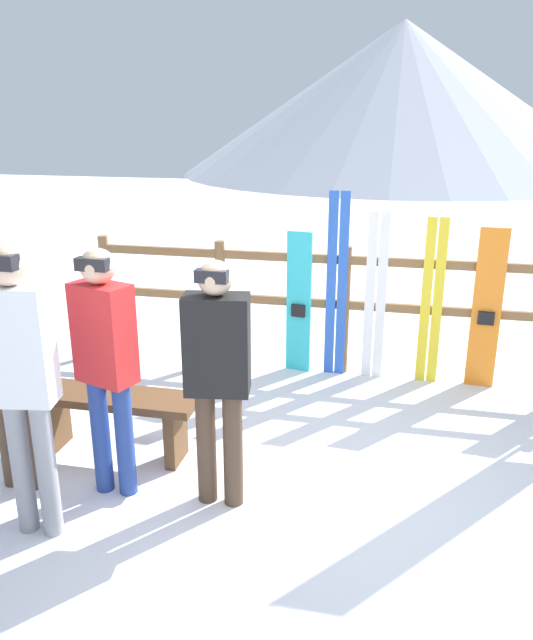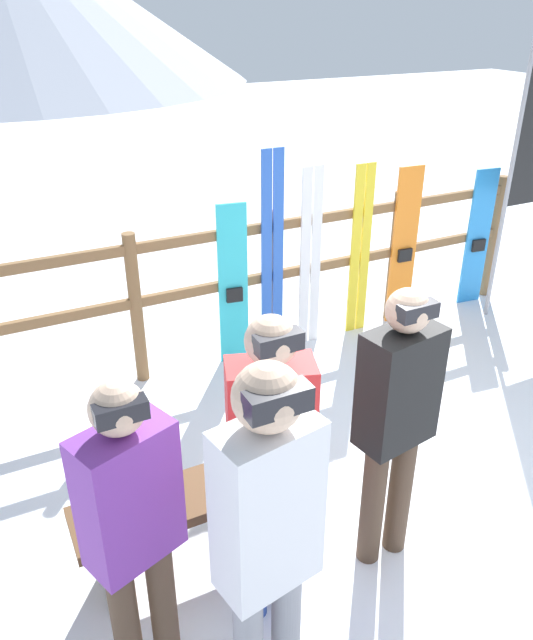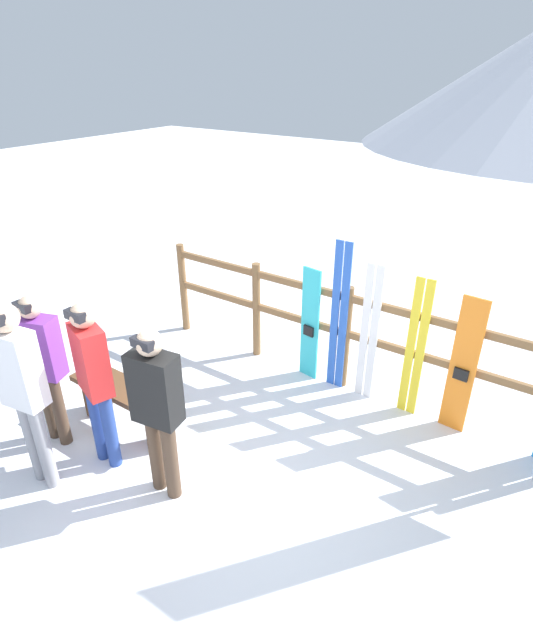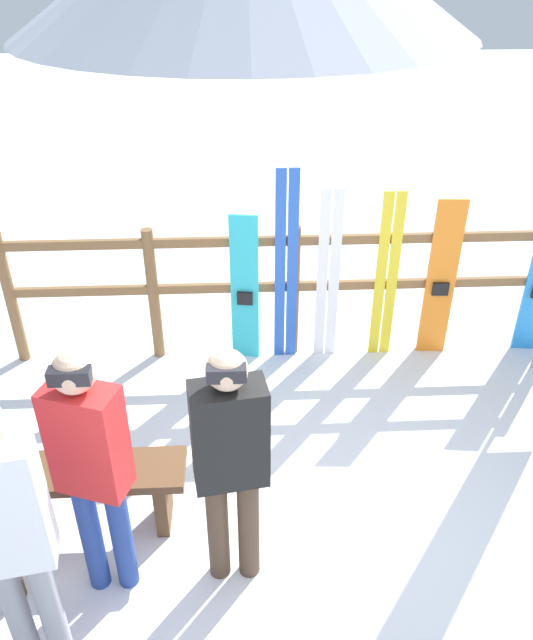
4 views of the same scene
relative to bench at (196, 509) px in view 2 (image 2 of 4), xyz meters
name	(u,v)px [view 2 (image 2 of 4)]	position (x,y,z in m)	size (l,w,h in m)	color
ground_plane	(435,498)	(1.49, -0.22, -0.36)	(40.00, 40.00, 0.00)	white
fence	(277,270)	(1.49, 1.94, 0.38)	(5.04, 0.10, 1.25)	brown
bench	(196,509)	(0.00, 0.00, 0.00)	(1.28, 0.36, 0.49)	brown
person_black	(396,413)	(0.94, -0.41, 0.59)	(0.42, 0.28, 1.62)	#4C3828
person_purple	(132,523)	(-0.43, -0.52, 0.58)	(0.43, 0.32, 1.59)	#4C3828
person_red	(271,453)	(0.22, -0.45, 0.63)	(0.42, 0.32, 1.67)	navy
person_white	(268,536)	(-0.05, -0.95, 0.72)	(0.40, 0.26, 1.79)	gray
snowboard_cyan	(233,286)	(1.06, 1.88, 0.33)	(0.24, 0.08, 1.39)	#2DBFCC
ski_pair_blue	(272,257)	(1.41, 1.89, 0.53)	(0.19, 0.02, 1.77)	blue
ski_pair_white	(310,259)	(1.78, 1.89, 0.44)	(0.19, 0.02, 1.60)	white
ski_pair_yellow	(360,251)	(2.29, 1.89, 0.43)	(0.20, 0.02, 1.57)	yellow
snowboard_orange	(404,247)	(2.78, 1.88, 0.38)	(0.26, 0.07, 1.49)	orange
snowboard_blue	(478,238)	(3.68, 1.88, 0.32)	(0.26, 0.08, 1.37)	#288CE0
rental_flag	(530,126)	(3.76, 1.57, 1.44)	(0.40, 0.04, 2.90)	#99999E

